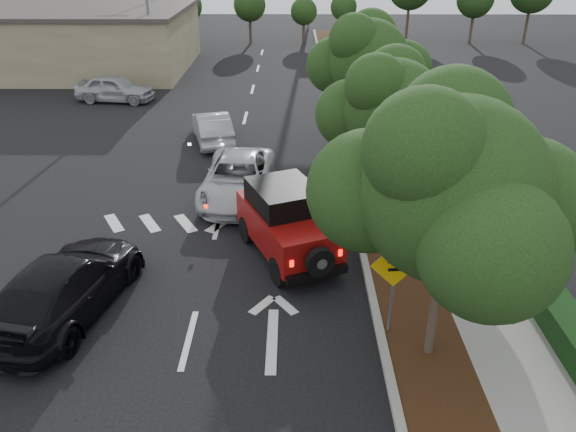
{
  "coord_description": "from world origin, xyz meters",
  "views": [
    {
      "loc": [
        2.46,
        -10.61,
        8.7
      ],
      "look_at": [
        2.36,
        3.0,
        1.81
      ],
      "focal_mm": 35.0,
      "sensor_mm": 36.0,
      "label": 1
    }
  ],
  "objects_px": {
    "red_jeep": "(285,220)",
    "black_suv_oncoming": "(65,285)",
    "silver_suv_ahead": "(238,178)",
    "speed_hump_sign": "(394,276)"
  },
  "relations": [
    {
      "from": "silver_suv_ahead",
      "to": "speed_hump_sign",
      "type": "distance_m",
      "value": 9.08
    },
    {
      "from": "red_jeep",
      "to": "speed_hump_sign",
      "type": "xyz_separation_m",
      "value": [
        2.54,
        -3.9,
        0.57
      ]
    },
    {
      "from": "red_jeep",
      "to": "black_suv_oncoming",
      "type": "height_order",
      "value": "red_jeep"
    },
    {
      "from": "black_suv_oncoming",
      "to": "speed_hump_sign",
      "type": "distance_m",
      "value": 8.13
    },
    {
      "from": "red_jeep",
      "to": "speed_hump_sign",
      "type": "height_order",
      "value": "speed_hump_sign"
    },
    {
      "from": "speed_hump_sign",
      "to": "black_suv_oncoming",
      "type": "bearing_deg",
      "value": 168.25
    },
    {
      "from": "red_jeep",
      "to": "black_suv_oncoming",
      "type": "bearing_deg",
      "value": -174.71
    },
    {
      "from": "black_suv_oncoming",
      "to": "red_jeep",
      "type": "bearing_deg",
      "value": -139.88
    },
    {
      "from": "speed_hump_sign",
      "to": "red_jeep",
      "type": "bearing_deg",
      "value": 117.68
    },
    {
      "from": "red_jeep",
      "to": "black_suv_oncoming",
      "type": "distance_m",
      "value": 6.27
    }
  ]
}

